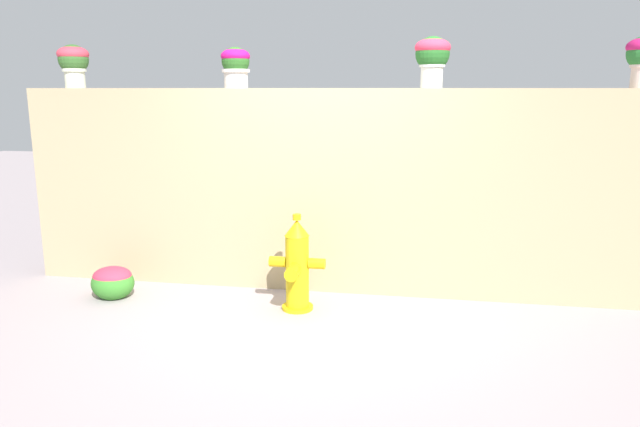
{
  "coord_description": "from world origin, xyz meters",
  "views": [
    {
      "loc": [
        0.85,
        -4.33,
        1.92
      ],
      "look_at": [
        -0.05,
        0.91,
        0.78
      ],
      "focal_mm": 32.86,
      "sensor_mm": 36.0,
      "label": 1
    }
  ],
  "objects_px": {
    "potted_plant_0": "(73,61)",
    "potted_plant_2": "(432,55)",
    "flower_bush_left": "(113,281)",
    "potted_plant_1": "(236,64)",
    "fire_hydrant": "(297,267)"
  },
  "relations": [
    {
      "from": "fire_hydrant",
      "to": "flower_bush_left",
      "type": "distance_m",
      "value": 1.77
    },
    {
      "from": "fire_hydrant",
      "to": "flower_bush_left",
      "type": "bearing_deg",
      "value": 180.0
    },
    {
      "from": "potted_plant_2",
      "to": "flower_bush_left",
      "type": "distance_m",
      "value": 3.57
    },
    {
      "from": "fire_hydrant",
      "to": "flower_bush_left",
      "type": "height_order",
      "value": "fire_hydrant"
    },
    {
      "from": "potted_plant_1",
      "to": "potted_plant_2",
      "type": "height_order",
      "value": "potted_plant_2"
    },
    {
      "from": "flower_bush_left",
      "to": "fire_hydrant",
      "type": "bearing_deg",
      "value": -0.0
    },
    {
      "from": "potted_plant_1",
      "to": "fire_hydrant",
      "type": "xyz_separation_m",
      "value": [
        0.72,
        -0.69,
        -1.75
      ]
    },
    {
      "from": "potted_plant_1",
      "to": "potted_plant_2",
      "type": "distance_m",
      "value": 1.83
    },
    {
      "from": "potted_plant_1",
      "to": "flower_bush_left",
      "type": "height_order",
      "value": "potted_plant_1"
    },
    {
      "from": "potted_plant_1",
      "to": "flower_bush_left",
      "type": "bearing_deg",
      "value": -146.32
    },
    {
      "from": "potted_plant_0",
      "to": "potted_plant_2",
      "type": "distance_m",
      "value": 3.49
    },
    {
      "from": "potted_plant_0",
      "to": "fire_hydrant",
      "type": "distance_m",
      "value": 3.06
    },
    {
      "from": "flower_bush_left",
      "to": "potted_plant_1",
      "type": "bearing_deg",
      "value": 33.68
    },
    {
      "from": "potted_plant_0",
      "to": "flower_bush_left",
      "type": "bearing_deg",
      "value": -47.22
    },
    {
      "from": "potted_plant_0",
      "to": "flower_bush_left",
      "type": "distance_m",
      "value": 2.23
    }
  ]
}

